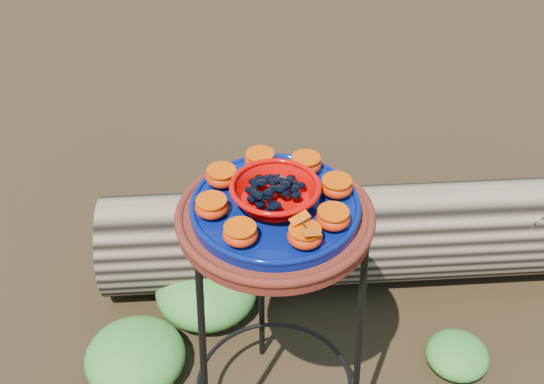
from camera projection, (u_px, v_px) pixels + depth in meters
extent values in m
cylinder|color=#520D09|center=(275.00, 219.00, 1.42)|extent=(0.41, 0.41, 0.03)
cylinder|color=#061040|center=(275.00, 208.00, 1.40)|extent=(0.35, 0.35, 0.02)
ellipsoid|color=#CC2D00|center=(305.00, 236.00, 1.29)|extent=(0.07, 0.07, 0.04)
ellipsoid|color=#CC2D00|center=(333.00, 218.00, 1.33)|extent=(0.07, 0.07, 0.04)
ellipsoid|color=#CC2D00|center=(336.00, 187.00, 1.41)|extent=(0.07, 0.07, 0.04)
ellipsoid|color=#CC2D00|center=(306.00, 164.00, 1.47)|extent=(0.07, 0.07, 0.04)
ellipsoid|color=#CC2D00|center=(260.00, 160.00, 1.48)|extent=(0.07, 0.07, 0.04)
ellipsoid|color=#CC2D00|center=(222.00, 177.00, 1.43)|extent=(0.07, 0.07, 0.04)
ellipsoid|color=#CC2D00|center=(212.00, 207.00, 1.36)|extent=(0.07, 0.07, 0.04)
ellipsoid|color=#CC2D00|center=(240.00, 234.00, 1.29)|extent=(0.07, 0.07, 0.04)
ellipsoid|color=#37722A|center=(135.00, 355.00, 1.94)|extent=(0.29, 0.29, 0.14)
ellipsoid|color=#37722A|center=(458.00, 354.00, 1.97)|extent=(0.18, 0.18, 0.09)
ellipsoid|color=#37722A|center=(207.00, 289.00, 2.13)|extent=(0.32, 0.32, 0.16)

